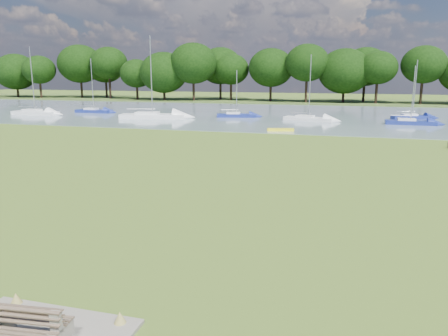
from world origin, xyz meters
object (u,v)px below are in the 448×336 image
(sailboat_1, at_px, (410,121))
(sailboat_5, at_px, (152,114))
(kayak, at_px, (280,130))
(sailboat_4, at_px, (412,116))
(sailboat_8, at_px, (93,110))
(sailboat_3, at_px, (308,117))
(bench_pair, at_px, (26,328))
(sailboat_0, at_px, (236,114))
(sailboat_2, at_px, (35,111))

(sailboat_1, distance_m, sailboat_5, 32.19)
(kayak, distance_m, sailboat_4, 22.06)
(sailboat_4, height_order, sailboat_8, sailboat_8)
(sailboat_3, bearing_deg, bench_pair, -78.23)
(kayak, height_order, sailboat_0, sailboat_0)
(sailboat_3, xyz_separation_m, sailboat_4, (12.94, 5.43, 0.03))
(sailboat_4, bearing_deg, bench_pair, -123.13)
(sailboat_3, xyz_separation_m, sailboat_5, (-20.29, -2.66, 0.11))
(sailboat_2, relative_size, sailboat_3, 1.16)
(sailboat_4, distance_m, sailboat_5, 34.21)
(sailboat_0, bearing_deg, sailboat_5, -169.04)
(bench_pair, relative_size, sailboat_0, 0.30)
(sailboat_2, distance_m, sailboat_4, 52.11)
(sailboat_8, bearing_deg, bench_pair, -59.61)
(sailboat_4, bearing_deg, sailboat_1, -116.95)
(sailboat_3, bearing_deg, sailboat_5, -158.25)
(sailboat_2, bearing_deg, bench_pair, -49.54)
(kayak, distance_m, sailboat_1, 16.86)
(bench_pair, height_order, sailboat_0, sailboat_0)
(sailboat_0, height_order, sailboat_2, sailboat_2)
(kayak, bearing_deg, sailboat_2, 153.95)
(sailboat_1, xyz_separation_m, sailboat_4, (1.08, 6.59, 0.01))
(sailboat_0, height_order, sailboat_1, sailboat_1)
(sailboat_0, distance_m, sailboat_4, 23.08)
(sailboat_0, bearing_deg, sailboat_4, -2.93)
(kayak, bearing_deg, sailboat_1, 21.55)
(bench_pair, height_order, sailboat_2, sailboat_2)
(bench_pair, xyz_separation_m, sailboat_0, (-7.71, 50.64, -0.03))
(sailboat_1, xyz_separation_m, sailboat_3, (-11.86, 1.16, -0.02))
(sailboat_5, bearing_deg, sailboat_1, -8.76)
(bench_pair, relative_size, sailboat_1, 0.28)
(sailboat_2, distance_m, sailboat_3, 38.62)
(sailboat_4, height_order, sailboat_5, sailboat_5)
(kayak, relative_size, sailboat_4, 0.37)
(sailboat_3, distance_m, sailboat_4, 14.03)
(kayak, relative_size, sailboat_1, 0.41)
(sailboat_0, bearing_deg, sailboat_1, -19.74)
(sailboat_1, distance_m, sailboat_4, 6.68)
(sailboat_4, bearing_deg, kayak, -150.01)
(sailboat_5, bearing_deg, kayak, -35.50)
(bench_pair, height_order, sailboat_8, sailboat_8)
(sailboat_3, bearing_deg, sailboat_8, -170.18)
(sailboat_5, bearing_deg, sailboat_2, 168.90)
(sailboat_2, bearing_deg, sailboat_5, 2.51)
(sailboat_0, bearing_deg, sailboat_8, 166.07)
(sailboat_4, relative_size, sailboat_8, 0.94)
(kayak, bearing_deg, sailboat_3, 66.35)
(sailboat_1, bearing_deg, sailboat_8, 175.61)
(bench_pair, bearing_deg, sailboat_0, 93.02)
(sailboat_4, relative_size, sailboat_5, 0.71)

